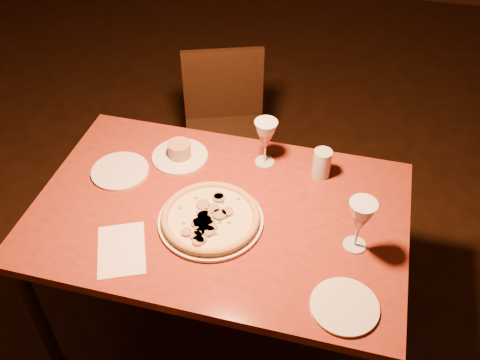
# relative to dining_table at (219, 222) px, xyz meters

# --- Properties ---
(floor) EXTENTS (7.00, 7.00, 0.00)m
(floor) POSITION_rel_dining_table_xyz_m (-0.09, 0.12, -0.65)
(floor) COLOR black
(floor) RESTS_ON ground
(dining_table) EXTENTS (1.36, 0.90, 0.72)m
(dining_table) POSITION_rel_dining_table_xyz_m (0.00, 0.00, 0.00)
(dining_table) COLOR maroon
(dining_table) RESTS_ON floor
(chair_far) EXTENTS (0.51, 0.51, 0.83)m
(chair_far) POSITION_rel_dining_table_xyz_m (-0.18, 0.80, -0.18)
(chair_far) COLOR black
(chair_far) RESTS_ON floor
(pizza_plate) EXTENTS (0.37, 0.37, 0.04)m
(pizza_plate) POSITION_rel_dining_table_xyz_m (-0.01, -0.06, 0.08)
(pizza_plate) COLOR silver
(pizza_plate) RESTS_ON dining_table
(ramekin_saucer) EXTENTS (0.22, 0.22, 0.07)m
(ramekin_saucer) POSITION_rel_dining_table_xyz_m (-0.22, 0.25, 0.09)
(ramekin_saucer) COLOR silver
(ramekin_saucer) RESTS_ON dining_table
(wine_glass_far) EXTENTS (0.09, 0.09, 0.20)m
(wine_glass_far) POSITION_rel_dining_table_xyz_m (0.11, 0.29, 0.16)
(wine_glass_far) COLOR #C15F50
(wine_glass_far) RESTS_ON dining_table
(wine_glass_right) EXTENTS (0.09, 0.09, 0.20)m
(wine_glass_right) POSITION_rel_dining_table_xyz_m (0.49, -0.06, 0.16)
(wine_glass_right) COLOR #C15F50
(wine_glass_right) RESTS_ON dining_table
(water_tumbler) EXTENTS (0.07, 0.07, 0.12)m
(water_tumbler) POSITION_rel_dining_table_xyz_m (0.33, 0.27, 0.12)
(water_tumbler) COLOR #B6BEC7
(water_tumbler) RESTS_ON dining_table
(side_plate_left) EXTENTS (0.22, 0.22, 0.01)m
(side_plate_left) POSITION_rel_dining_table_xyz_m (-0.42, 0.11, 0.07)
(side_plate_left) COLOR silver
(side_plate_left) RESTS_ON dining_table
(side_plate_near) EXTENTS (0.21, 0.21, 0.01)m
(side_plate_near) POSITION_rel_dining_table_xyz_m (0.47, -0.31, 0.07)
(side_plate_near) COLOR silver
(side_plate_near) RESTS_ON dining_table
(menu_card) EXTENTS (0.23, 0.27, 0.00)m
(menu_card) POSITION_rel_dining_table_xyz_m (-0.27, -0.25, 0.06)
(menu_card) COLOR white
(menu_card) RESTS_ON dining_table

